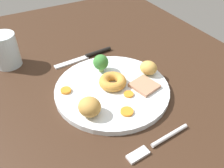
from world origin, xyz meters
TOP-DOWN VIEW (x-y plane):
  - dining_table at (0.00, 0.00)cm, footprint 120.00×84.00cm
  - dinner_plate at (-1.39, 2.08)cm, footprint 28.43×28.43cm
  - meat_slice_main at (-5.17, -5.00)cm, footprint 7.18×6.93cm
  - yorkshire_pudding at (-0.78, 1.54)cm, footprint 6.89×6.89cm
  - roast_potato_left at (-0.98, -9.05)cm, footprint 6.03×5.85cm
  - roast_potato_right at (-7.05, 10.69)cm, footprint 6.65×6.49cm
  - carrot_coin_front at (2.58, 12.65)cm, footprint 2.54×2.54cm
  - carrot_coin_back at (-10.60, 3.42)cm, footprint 2.88×2.88cm
  - carrot_coin_side at (-5.87, -0.10)cm, footprint 2.33×2.33cm
  - broccoli_floret at (6.10, 1.31)cm, footprint 4.08×4.08cm
  - fork at (-19.92, 2.04)cm, footprint 2.66×15.32cm
  - knife at (16.03, 0.49)cm, footprint 2.64×18.55cm
  - water_glass at (23.34, 22.26)cm, footprint 7.15×7.15cm

SIDE VIEW (x-z plane):
  - dining_table at x=0.00cm, z-range 0.00..3.60cm
  - fork at x=-19.92cm, z-range 3.54..4.44cm
  - knife at x=16.03cm, z-range 3.45..4.65cm
  - dinner_plate at x=-1.39cm, z-range 3.60..5.00cm
  - carrot_coin_side at x=-5.87cm, z-range 5.00..5.49cm
  - carrot_coin_back at x=-10.60cm, z-range 5.00..5.52cm
  - carrot_coin_front at x=2.58cm, z-range 5.00..5.63cm
  - meat_slice_main at x=-5.17cm, z-range 5.00..5.80cm
  - yorkshire_pudding at x=-0.78cm, z-range 5.00..7.32cm
  - roast_potato_left at x=-0.98cm, z-range 5.00..8.62cm
  - roast_potato_right at x=-7.05cm, z-range 5.00..9.20cm
  - broccoli_floret at x=6.10cm, z-range 5.30..10.13cm
  - water_glass at x=23.34cm, z-range 3.60..13.11cm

